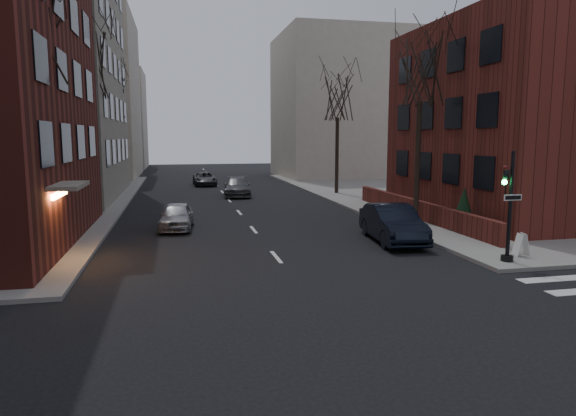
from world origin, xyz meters
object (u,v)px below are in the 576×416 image
(streetlamp_near, at_px, (89,144))
(car_lane_far, at_px, (205,179))
(tree_left_c, at_px, (114,97))
(streetlamp_far, at_px, (125,141))
(traffic_signal, at_px, (508,213))
(tree_left_b, at_px, (85,64))
(evergreen_shrub, at_px, (464,209))
(car_lane_silver, at_px, (177,216))
(tree_right_a, at_px, (421,70))
(car_lane_gray, at_px, (237,187))
(tree_right_b, at_px, (338,98))
(tree_left_a, at_px, (31,32))
(sandwich_board, at_px, (521,244))
(parked_sedan, at_px, (393,223))

(streetlamp_near, distance_m, car_lane_far, 21.61)
(tree_left_c, height_order, streetlamp_far, tree_left_c)
(traffic_signal, height_order, tree_left_b, tree_left_b)
(traffic_signal, relative_size, evergreen_shrub, 1.90)
(traffic_signal, relative_size, car_lane_silver, 1.02)
(tree_left_b, distance_m, tree_left_c, 14.03)
(tree_right_a, bearing_deg, tree_left_c, 128.66)
(tree_right_a, bearing_deg, traffic_signal, -95.47)
(streetlamp_near, relative_size, streetlamp_far, 1.00)
(tree_left_c, bearing_deg, streetlamp_near, -88.09)
(streetlamp_far, xyz_separation_m, car_lane_far, (7.10, 0.09, -3.61))
(tree_left_b, bearing_deg, tree_left_c, 90.00)
(car_lane_gray, relative_size, evergreen_shrub, 2.37)
(tree_left_c, bearing_deg, tree_right_a, -51.34)
(streetlamp_near, relative_size, car_lane_silver, 1.61)
(tree_left_c, xyz_separation_m, tree_right_b, (17.60, -8.00, -0.44))
(tree_left_a, relative_size, streetlamp_far, 1.63)
(tree_left_b, xyz_separation_m, tree_right_b, (17.60, 6.00, -1.33))
(sandwich_board, bearing_deg, traffic_signal, -136.50)
(streetlamp_near, distance_m, evergreen_shrub, 19.54)
(tree_right_a, distance_m, tree_right_b, 14.01)
(car_lane_gray, bearing_deg, tree_left_c, 149.01)
(tree_left_b, relative_size, evergreen_shrub, 5.14)
(sandwich_board, relative_size, evergreen_shrub, 0.41)
(tree_right_a, relative_size, sandwich_board, 11.34)
(tree_left_c, xyz_separation_m, evergreen_shrub, (18.53, -25.13, -6.83))
(tree_left_a, xyz_separation_m, parked_sedan, (14.40, -0.25, -7.64))
(parked_sedan, distance_m, car_lane_silver, 10.75)
(car_lane_silver, bearing_deg, traffic_signal, -35.64)
(tree_left_a, xyz_separation_m, tree_right_a, (17.60, 4.00, -0.44))
(tree_left_a, bearing_deg, sandwich_board, -13.57)
(tree_left_b, distance_m, car_lane_far, 19.67)
(tree_left_a, height_order, evergreen_shrub, tree_left_a)
(tree_left_a, bearing_deg, tree_left_c, 90.00)
(tree_right_a, bearing_deg, tree_left_b, 155.56)
(tree_right_b, relative_size, car_lane_silver, 2.35)
(tree_right_b, bearing_deg, tree_left_b, -161.18)
(parked_sedan, bearing_deg, tree_right_b, 85.31)
(tree_right_b, relative_size, streetlamp_far, 1.46)
(streetlamp_far, xyz_separation_m, sandwich_board, (17.28, -32.32, -3.66))
(tree_right_b, height_order, streetlamp_far, tree_right_b)
(evergreen_shrub, bearing_deg, tree_left_b, 149.01)
(car_lane_gray, bearing_deg, evergreen_shrub, -58.12)
(parked_sedan, bearing_deg, streetlamp_near, 154.40)
(car_lane_gray, height_order, evergreen_shrub, evergreen_shrub)
(tree_right_b, distance_m, streetlamp_near, 20.01)
(streetlamp_far, relative_size, car_lane_silver, 1.61)
(tree_right_a, xyz_separation_m, streetlamp_near, (-17.00, 4.00, -3.79))
(streetlamp_near, distance_m, parked_sedan, 16.43)
(tree_left_a, relative_size, streetlamp_near, 1.63)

